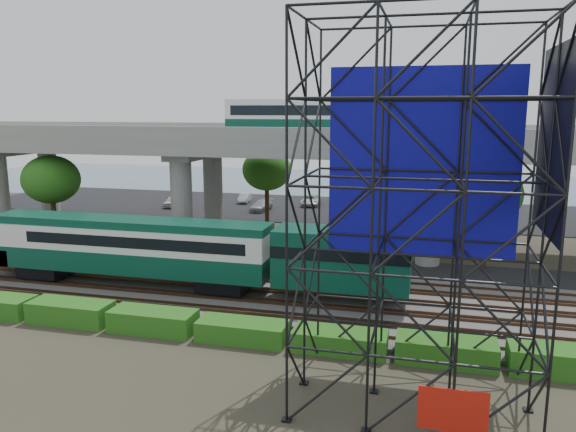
# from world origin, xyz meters

# --- Properties ---
(ground) EXTENTS (140.00, 140.00, 0.00)m
(ground) POSITION_xyz_m (0.00, 0.00, 0.00)
(ground) COLOR #474233
(ground) RESTS_ON ground
(ballast_bed) EXTENTS (90.00, 12.00, 0.20)m
(ballast_bed) POSITION_xyz_m (0.00, 2.00, 0.10)
(ballast_bed) COLOR slate
(ballast_bed) RESTS_ON ground
(service_road) EXTENTS (90.00, 5.00, 0.08)m
(service_road) POSITION_xyz_m (0.00, 10.50, 0.04)
(service_road) COLOR black
(service_road) RESTS_ON ground
(parking_lot) EXTENTS (90.00, 18.00, 0.08)m
(parking_lot) POSITION_xyz_m (0.00, 34.00, 0.04)
(parking_lot) COLOR black
(parking_lot) RESTS_ON ground
(harbor_water) EXTENTS (140.00, 40.00, 0.03)m
(harbor_water) POSITION_xyz_m (0.00, 56.00, 0.01)
(harbor_water) COLOR #456072
(harbor_water) RESTS_ON ground
(rail_tracks) EXTENTS (90.00, 9.52, 0.16)m
(rail_tracks) POSITION_xyz_m (0.00, 2.00, 0.28)
(rail_tracks) COLOR #472D1E
(rail_tracks) RESTS_ON ballast_bed
(commuter_train) EXTENTS (29.30, 3.06, 4.30)m
(commuter_train) POSITION_xyz_m (-6.79, 2.00, 2.88)
(commuter_train) COLOR black
(commuter_train) RESTS_ON rail_tracks
(overpass) EXTENTS (80.00, 12.00, 12.40)m
(overpass) POSITION_xyz_m (-0.06, 16.00, 8.21)
(overpass) COLOR #9E9B93
(overpass) RESTS_ON ground
(scaffold_tower) EXTENTS (9.36, 6.36, 15.00)m
(scaffold_tower) POSITION_xyz_m (9.56, -7.98, 7.47)
(scaffold_tower) COLOR black
(scaffold_tower) RESTS_ON ground
(hedge_strip) EXTENTS (34.60, 1.80, 1.20)m
(hedge_strip) POSITION_xyz_m (1.01, -4.30, 0.56)
(hedge_strip) COLOR #215E15
(hedge_strip) RESTS_ON ground
(trees) EXTENTS (40.94, 16.94, 7.69)m
(trees) POSITION_xyz_m (-4.67, 16.17, 5.57)
(trees) COLOR #382314
(trees) RESTS_ON ground
(suv) EXTENTS (5.42, 2.77, 1.47)m
(suv) POSITION_xyz_m (-18.99, 10.70, 0.81)
(suv) COLOR black
(suv) RESTS_ON service_road
(parked_cars) EXTENTS (37.73, 9.49, 1.32)m
(parked_cars) POSITION_xyz_m (0.10, 33.83, 0.70)
(parked_cars) COLOR silver
(parked_cars) RESTS_ON parking_lot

